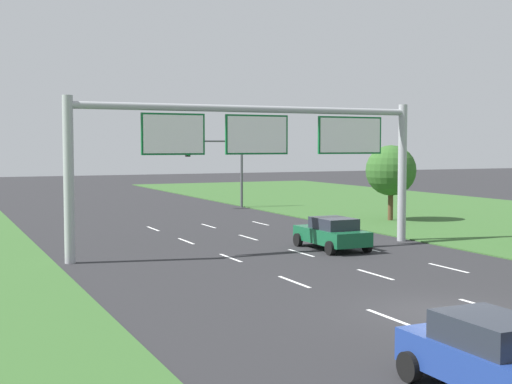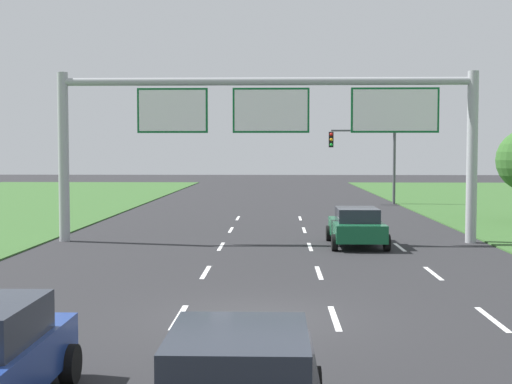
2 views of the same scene
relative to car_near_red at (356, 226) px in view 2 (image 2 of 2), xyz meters
The scene contains 7 objects.
ground_plane 12.91m from the car_near_red, 106.23° to the right, with size 200.00×200.00×0.00m, color #262628.
lane_dashes_inner_left 10.82m from the car_near_red, 119.72° to the right, with size 0.14×44.40×0.01m.
lane_dashes_inner_right 9.59m from the car_near_red, 101.18° to the right, with size 0.14×44.40×0.01m.
lane_dashes_slip 9.55m from the car_near_red, 80.03° to the right, with size 0.14×44.40×0.01m.
car_near_red is the anchor object (origin of this frame).
sign_gantry 5.44m from the car_near_red, 161.46° to the left, with size 17.24×0.44×7.00m.
traffic_light_mast 23.25m from the car_near_red, 81.87° to the left, with size 4.76×0.49×5.60m.
Camera 2 is at (0.46, -15.80, 3.72)m, focal length 50.00 mm.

